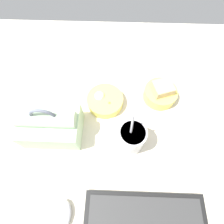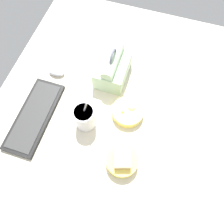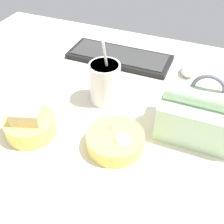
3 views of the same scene
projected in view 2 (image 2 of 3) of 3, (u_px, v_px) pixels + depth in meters
The scene contains 7 objects.
desk_surface at pixel (112, 119), 98.05cm from camera, with size 140.00×110.00×2.00cm.
keyboard at pixel (34, 116), 96.37cm from camera, with size 36.08×13.93×2.10cm.
lunch_bag at pixel (113, 68), 100.82cm from camera, with size 19.84×13.78×17.65cm.
soup_cup at pixel (85, 117), 90.54cm from camera, with size 8.78×8.78×19.71cm.
bento_bowl_sandwich at pixel (122, 161), 86.15cm from camera, with size 12.84×12.84×8.24cm.
bento_bowl_snacks at pixel (128, 112), 95.95cm from camera, with size 13.95×13.95×5.83cm.
computer_mouse at pixel (56, 71), 105.49cm from camera, with size 5.05×8.00×3.06cm.
Camera 2 is at (-35.99, -11.40, 91.53)cm, focal length 35.00 mm.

